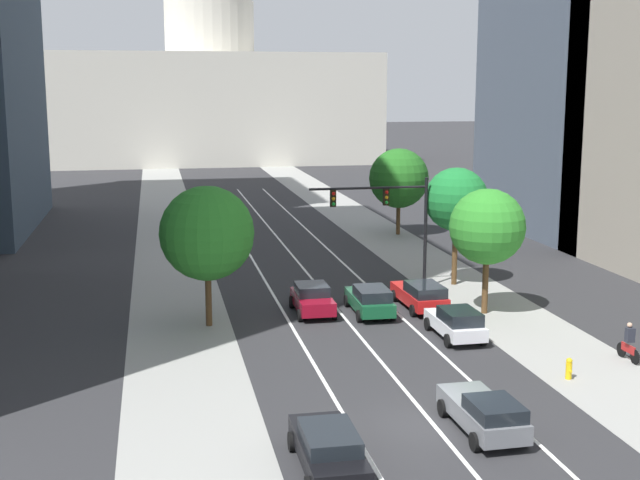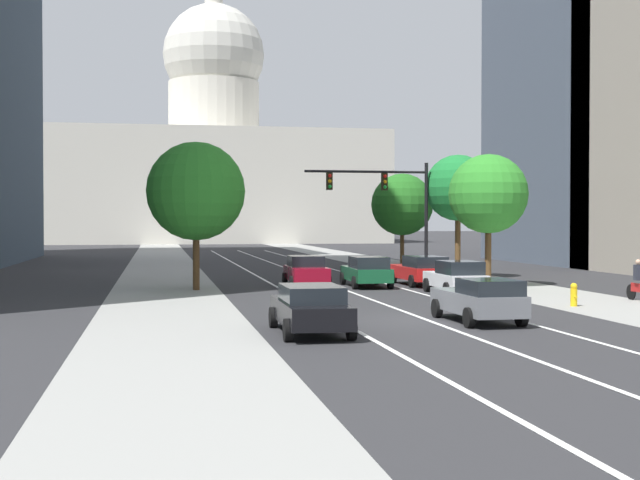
# 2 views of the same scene
# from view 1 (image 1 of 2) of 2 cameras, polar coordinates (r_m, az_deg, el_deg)

# --- Properties ---
(ground_plane) EXTENTS (400.00, 400.00, 0.00)m
(ground_plane) POSITION_cam_1_polar(r_m,az_deg,el_deg) (68.57, -3.10, 0.43)
(ground_plane) COLOR #2B2B2D
(sidewalk_left) EXTENTS (5.07, 130.00, 0.01)m
(sidewalk_left) POSITION_cam_1_polar(r_m,az_deg,el_deg) (63.00, -10.03, -0.60)
(sidewalk_left) COLOR gray
(sidewalk_left) RESTS_ON ground
(sidewalk_right) EXTENTS (5.07, 130.00, 0.01)m
(sidewalk_right) POSITION_cam_1_polar(r_m,az_deg,el_deg) (65.47, 4.82, -0.07)
(sidewalk_right) COLOR gray
(sidewalk_right) RESTS_ON ground
(lane_stripe_left) EXTENTS (0.16, 90.00, 0.01)m
(lane_stripe_left) POSITION_cam_1_polar(r_m,az_deg,el_deg) (53.60, -3.93, -2.40)
(lane_stripe_left) COLOR white
(lane_stripe_left) RESTS_ON ground
(lane_stripe_center) EXTENTS (0.16, 90.00, 0.01)m
(lane_stripe_center) POSITION_cam_1_polar(r_m,az_deg,el_deg) (54.04, -0.85, -2.27)
(lane_stripe_center) COLOR white
(lane_stripe_center) RESTS_ON ground
(lane_stripe_right) EXTENTS (0.16, 90.00, 0.01)m
(lane_stripe_right) POSITION_cam_1_polar(r_m,az_deg,el_deg) (54.63, 2.18, -2.14)
(lane_stripe_right) COLOR white
(lane_stripe_right) RESTS_ON ground
(capitol_building) EXTENTS (50.01, 28.86, 37.98)m
(capitol_building) POSITION_cam_1_polar(r_m,az_deg,el_deg) (137.77, -7.37, 10.25)
(capitol_building) COLOR beige
(capitol_building) RESTS_ON ground
(car_crimson) EXTENTS (2.03, 4.09, 1.55)m
(car_crimson) POSITION_cam_1_polar(r_m,az_deg,el_deg) (44.57, -0.52, -3.97)
(car_crimson) COLOR maroon
(car_crimson) RESTS_ON ground
(car_black) EXTENTS (2.01, 4.79, 1.43)m
(car_black) POSITION_cam_1_polar(r_m,az_deg,el_deg) (27.06, 0.57, -13.84)
(car_black) COLOR black
(car_black) RESTS_ON ground
(car_red) EXTENTS (2.08, 4.83, 1.52)m
(car_red) POSITION_cam_1_polar(r_m,az_deg,el_deg) (45.74, 6.80, -3.67)
(car_red) COLOR red
(car_red) RESTS_ON ground
(car_green) EXTENTS (2.05, 4.60, 1.53)m
(car_green) POSITION_cam_1_polar(r_m,az_deg,el_deg) (44.45, 3.39, -4.03)
(car_green) COLOR #14512D
(car_green) RESTS_ON ground
(car_white) EXTENTS (1.95, 4.21, 1.52)m
(car_white) POSITION_cam_1_polar(r_m,az_deg,el_deg) (40.73, 9.18, -5.51)
(car_white) COLOR silver
(car_white) RESTS_ON ground
(car_gray) EXTENTS (2.01, 4.48, 1.46)m
(car_gray) POSITION_cam_1_polar(r_m,az_deg,el_deg) (30.26, 11.03, -11.34)
(car_gray) COLOR slate
(car_gray) RESTS_ON ground
(traffic_signal_mast) EXTENTS (7.07, 0.39, 6.56)m
(traffic_signal_mast) POSITION_cam_1_polar(r_m,az_deg,el_deg) (49.30, 4.73, 1.97)
(traffic_signal_mast) COLOR black
(traffic_signal_mast) RESTS_ON ground
(fire_hydrant) EXTENTS (0.26, 0.35, 0.91)m
(fire_hydrant) POSITION_cam_1_polar(r_m,az_deg,el_deg) (36.40, 16.43, -8.29)
(fire_hydrant) COLOR yellow
(fire_hydrant) RESTS_ON ground
(cyclist) EXTENTS (0.37, 1.70, 1.72)m
(cyclist) POSITION_cam_1_polar(r_m,az_deg,el_deg) (39.43, 20.10, -6.47)
(cyclist) COLOR black
(cyclist) RESTS_ON ground
(street_tree_mid_right) EXTENTS (4.76, 4.76, 6.92)m
(street_tree_mid_right) POSITION_cam_1_polar(r_m,az_deg,el_deg) (67.78, 5.33, 4.16)
(street_tree_mid_right) COLOR #51381E
(street_tree_mid_right) RESTS_ON ground
(street_tree_mid_left) EXTENTS (4.68, 4.68, 7.04)m
(street_tree_mid_left) POSITION_cam_1_polar(r_m,az_deg,el_deg) (41.86, -7.63, 0.44)
(street_tree_mid_left) COLOR #51381E
(street_tree_mid_left) RESTS_ON ground
(street_tree_far_right) EXTENTS (3.79, 3.79, 7.08)m
(street_tree_far_right) POSITION_cam_1_polar(r_m,az_deg,el_deg) (50.86, 9.17, 2.70)
(street_tree_far_right) COLOR #51381E
(street_tree_far_right) RESTS_ON ground
(street_tree_near_right) EXTENTS (3.96, 3.96, 6.62)m
(street_tree_near_right) POSITION_cam_1_polar(r_m,az_deg,el_deg) (44.67, 11.21, 0.88)
(street_tree_near_right) COLOR #51381E
(street_tree_near_right) RESTS_ON ground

